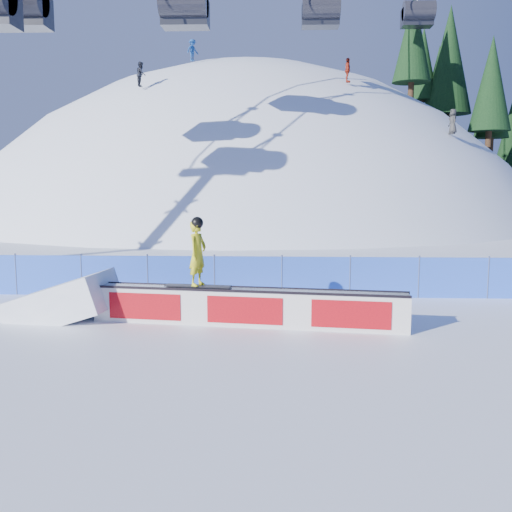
{
  "coord_description": "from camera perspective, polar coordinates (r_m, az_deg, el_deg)",
  "views": [
    {
      "loc": [
        2.92,
        -12.11,
        3.42
      ],
      "look_at": [
        2.29,
        3.06,
        1.4
      ],
      "focal_mm": 40.0,
      "sensor_mm": 36.0,
      "label": 1
    }
  ],
  "objects": [
    {
      "name": "distant_skiers",
      "position": [
        42.74,
        0.64,
        17.72
      ],
      "size": [
        21.7,
        7.76,
        7.89
      ],
      "color": "black",
      "rests_on": "ground"
    },
    {
      "name": "ground",
      "position": [
        12.91,
        -10.89,
        -7.93
      ],
      "size": [
        160.0,
        160.0,
        0.0
      ],
      "primitive_type": "plane",
      "color": "white",
      "rests_on": "ground"
    },
    {
      "name": "rail_box",
      "position": [
        13.53,
        -0.96,
        -5.14
      ],
      "size": [
        7.53,
        1.51,
        0.9
      ],
      "rotation": [
        0.0,
        0.0,
        -0.13
      ],
      "color": "silver",
      "rests_on": "ground"
    },
    {
      "name": "snow_ramp",
      "position": [
        15.22,
        -18.71,
        -5.83
      ],
      "size": [
        2.84,
        1.99,
        1.65
      ],
      "primitive_type": null,
      "rotation": [
        0.0,
        -0.31,
        -0.13
      ],
      "color": "white",
      "rests_on": "ground"
    },
    {
      "name": "safety_fence",
      "position": [
        17.09,
        -7.5,
        -1.99
      ],
      "size": [
        22.05,
        0.05,
        1.3
      ],
      "color": "blue",
      "rests_on": "ground"
    },
    {
      "name": "treeline",
      "position": [
        57.45,
        22.43,
        14.1
      ],
      "size": [
        21.11,
        11.69,
        20.6
      ],
      "color": "#342215",
      "rests_on": "ground"
    },
    {
      "name": "snowboarder",
      "position": [
        13.58,
        -5.86,
        0.35
      ],
      "size": [
        1.62,
        0.67,
        1.67
      ],
      "rotation": [
        0.0,
        0.0,
        1.16
      ],
      "color": "black",
      "rests_on": "rail_box"
    },
    {
      "name": "snow_hill",
      "position": [
        58.26,
        -0.69,
        -14.01
      ],
      "size": [
        64.0,
        64.0,
        64.0
      ],
      "color": "white",
      "rests_on": "ground"
    }
  ]
}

